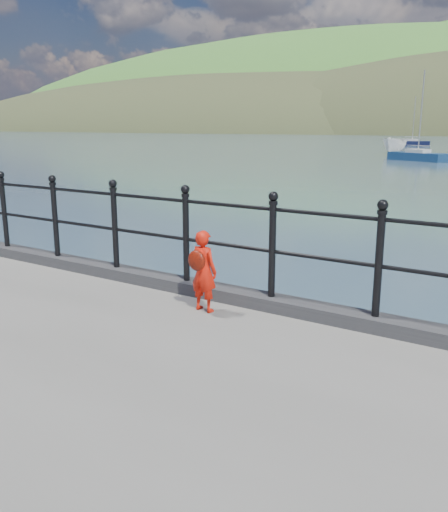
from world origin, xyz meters
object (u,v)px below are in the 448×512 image
Objects in this scene: launch_white at (395,146)px; sailboat_left at (412,143)px; railing at (227,232)px; child at (203,270)px; sailboat_port at (418,157)px.

launch_white is 0.64× the size of sailboat_left.
railing reaches higher than child.
railing is at bearing -55.30° from sailboat_port.
sailboat_left is at bearing 128.80° from sailboat_port.
child is at bearing -55.42° from sailboat_port.
sailboat_left reaches higher than launch_white.
launch_white is at bearing 103.92° from railing.
sailboat_port is (-8.49, 44.17, -1.13)m from child.
sailboat_port reaches higher than sailboat_left.
launch_white is (-13.04, 52.63, -0.93)m from railing.
child is at bearing -73.42° from launch_white.
child is at bearing -91.59° from sailboat_left.
sailboat_port is at bearing -75.60° from child.
child is 80.94m from sailboat_left.
railing is at bearing -91.51° from sailboat_left.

